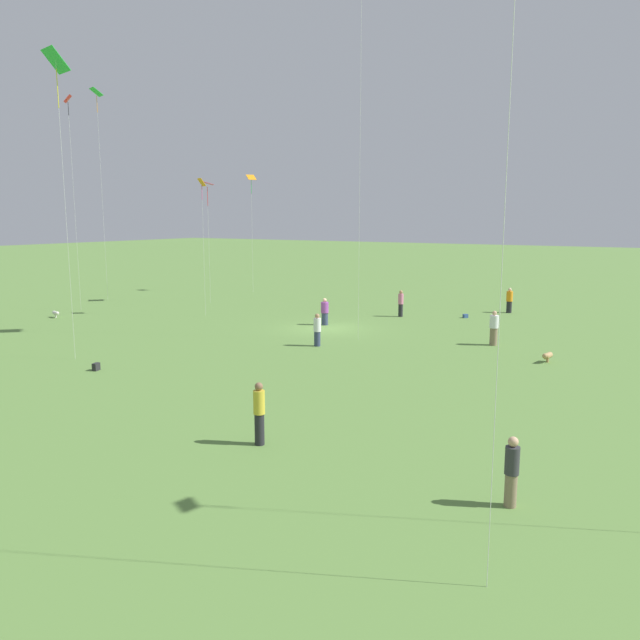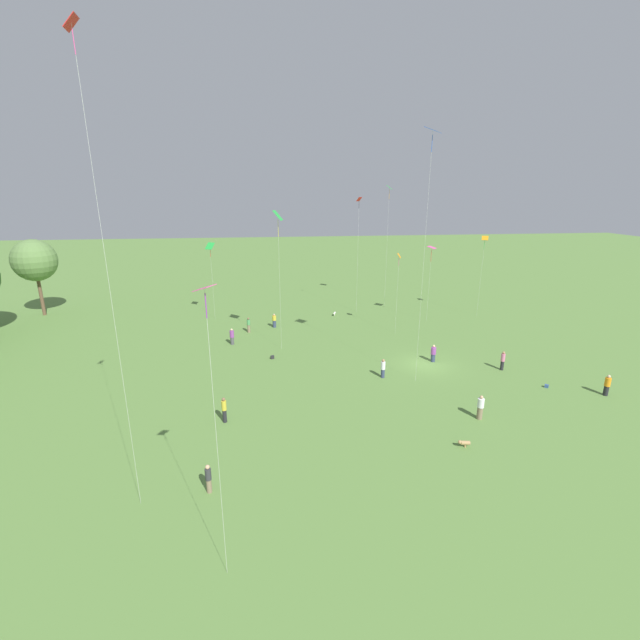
% 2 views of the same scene
% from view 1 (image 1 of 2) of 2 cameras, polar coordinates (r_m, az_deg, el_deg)
% --- Properties ---
extents(ground_plane, '(240.00, 240.00, 0.00)m').
position_cam_1_polar(ground_plane, '(37.49, 0.57, -0.76)').
color(ground_plane, '#5B843D').
extents(person_0, '(0.48, 0.48, 1.88)m').
position_cam_1_polar(person_0, '(18.47, -5.58, -8.48)').
color(person_0, '#232328').
rests_on(person_0, ground_plane).
extents(person_1, '(0.54, 0.54, 1.70)m').
position_cam_1_polar(person_1, '(32.19, -0.25, -0.92)').
color(person_1, '#333D5B').
rests_on(person_1, ground_plane).
extents(person_2, '(0.60, 0.60, 1.74)m').
position_cam_1_polar(person_2, '(45.41, 16.93, 1.71)').
color(person_2, '#232328').
rests_on(person_2, ground_plane).
extents(person_4, '(0.47, 0.47, 1.69)m').
position_cam_1_polar(person_4, '(15.34, 17.12, -13.09)').
color(person_4, '#847056').
rests_on(person_4, ground_plane).
extents(person_6, '(0.66, 0.66, 1.67)m').
position_cam_1_polar(person_6, '(38.50, 0.44, 0.74)').
color(person_6, '#333D5B').
rests_on(person_6, ground_plane).
extents(person_8, '(0.50, 0.50, 1.78)m').
position_cam_1_polar(person_8, '(42.09, 7.39, 1.52)').
color(person_8, '#232328').
rests_on(person_8, ground_plane).
extents(person_9, '(0.65, 0.65, 1.81)m').
position_cam_1_polar(person_9, '(33.64, 15.61, -0.74)').
color(person_9, '#847056').
rests_on(person_9, ground_plane).
extents(kite_0, '(0.76, 0.79, 14.86)m').
position_cam_1_polar(kite_0, '(48.27, -21.98, 16.85)').
color(kite_0, red).
rests_on(kite_0, ground_plane).
extents(kite_2, '(0.89, 0.95, 10.26)m').
position_cam_1_polar(kite_2, '(55.79, -6.30, 12.32)').
color(kite_2, orange).
rests_on(kite_2, ground_plane).
extents(kite_3, '(1.35, 1.06, 13.84)m').
position_cam_1_polar(kite_3, '(31.57, -22.97, 20.32)').
color(kite_3, green).
rests_on(kite_3, ground_plane).
extents(kite_4, '(1.14, 1.05, 16.33)m').
position_cam_1_polar(kite_4, '(53.36, -19.72, 18.18)').
color(kite_4, green).
rests_on(kite_4, ground_plane).
extents(kite_5, '(1.35, 1.35, 9.29)m').
position_cam_1_polar(kite_5, '(49.20, -10.27, 11.86)').
color(kite_5, '#E54C99').
rests_on(kite_5, ground_plane).
extents(kite_7, '(0.71, 0.59, 9.12)m').
position_cam_1_polar(kite_7, '(42.46, -10.75, 11.51)').
color(kite_7, orange).
rests_on(kite_7, ground_plane).
extents(dog_0, '(0.36, 0.76, 0.47)m').
position_cam_1_polar(dog_0, '(30.48, 20.05, -3.11)').
color(dog_0, tan).
rests_on(dog_0, ground_plane).
extents(dog_1, '(0.83, 0.46, 0.45)m').
position_cam_1_polar(dog_1, '(44.95, -23.00, 0.58)').
color(dog_1, silver).
rests_on(dog_1, ground_plane).
extents(picnic_bag_0, '(0.28, 0.38, 0.33)m').
position_cam_1_polar(picnic_bag_0, '(28.93, -19.79, -4.05)').
color(picnic_bag_0, '#262628').
rests_on(picnic_bag_0, ground_plane).
extents(picnic_bag_1, '(0.38, 0.39, 0.25)m').
position_cam_1_polar(picnic_bag_1, '(42.45, 13.15, 0.36)').
color(picnic_bag_1, '#33518C').
rests_on(picnic_bag_1, ground_plane).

